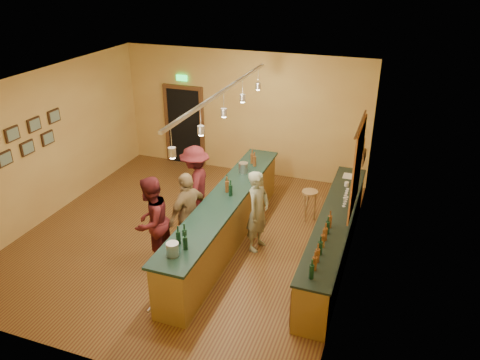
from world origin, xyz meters
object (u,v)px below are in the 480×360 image
(customer_b, at_px, (188,214))
(customer_c, at_px, (195,184))
(bar_stool, at_px, (310,197))
(bartender, at_px, (258,211))
(tasting_bar, at_px, (225,217))
(customer_a, at_px, (151,222))
(back_counter, at_px, (334,237))

(customer_b, relative_size, customer_c, 0.98)
(bar_stool, bearing_deg, bartender, -116.96)
(customer_c, bearing_deg, bar_stool, 100.66)
(tasting_bar, relative_size, customer_b, 3.01)
(tasting_bar, distance_m, customer_a, 1.51)
(bartender, xyz_separation_m, customer_b, (-1.20, -0.57, 0.02))
(customer_a, height_order, bar_stool, customer_a)
(customer_a, xyz_separation_m, customer_b, (0.49, 0.55, -0.03))
(customer_a, bearing_deg, tasting_bar, 140.40)
(customer_b, bearing_deg, bartender, 133.21)
(tasting_bar, relative_size, customer_c, 2.96)
(back_counter, height_order, customer_b, customer_b)
(customer_a, distance_m, customer_c, 1.72)
(tasting_bar, distance_m, bartender, 0.69)
(customer_a, xyz_separation_m, customer_c, (0.10, 1.72, -0.02))
(customer_b, bearing_deg, customer_c, -143.81)
(bartender, height_order, customer_b, customer_b)
(customer_a, distance_m, bar_stool, 3.52)
(bartender, bearing_deg, customer_a, 134.91)
(bar_stool, bearing_deg, customer_c, -160.37)
(customer_c, relative_size, bar_stool, 2.45)
(customer_c, bearing_deg, back_counter, 72.20)
(bartender, relative_size, bar_stool, 2.35)
(tasting_bar, bearing_deg, customer_b, -136.97)
(customer_c, bearing_deg, bartender, 60.47)
(customer_c, bearing_deg, customer_a, -12.16)
(back_counter, height_order, bartender, bartender)
(bartender, bearing_deg, back_counter, -73.96)
(back_counter, xyz_separation_m, bartender, (-1.47, -0.12, 0.34))
(customer_a, bearing_deg, back_counter, 116.14)
(customer_c, distance_m, bar_stool, 2.48)
(back_counter, relative_size, bar_stool, 6.48)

